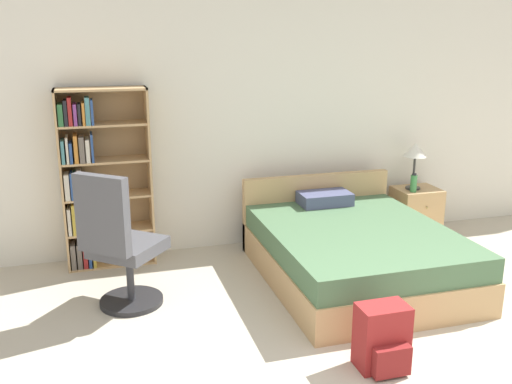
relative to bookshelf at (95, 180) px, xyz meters
name	(u,v)px	position (x,y,z in m)	size (l,w,h in m)	color
wall_back	(273,117)	(1.76, 0.20, 0.48)	(9.00, 0.06, 2.60)	silver
bookshelf	(95,180)	(0.00, 0.00, 0.00)	(0.80, 0.30, 1.65)	tan
bed	(353,250)	(2.14, -0.93, -0.57)	(1.53, 1.94, 0.74)	tan
office_chair	(120,247)	(0.14, -0.99, -0.30)	(0.71, 0.72, 1.13)	#232326
nightstand	(416,211)	(3.29, -0.08, -0.57)	(0.45, 0.41, 0.51)	tan
table_lamp	(415,152)	(3.23, -0.08, 0.09)	(0.24, 0.24, 0.50)	#333333
water_bottle	(414,183)	(3.18, -0.18, -0.22)	(0.07, 0.07, 0.20)	#3F8C4C
backpack_red	(383,339)	(1.71, -2.30, -0.61)	(0.33, 0.28, 0.43)	maroon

